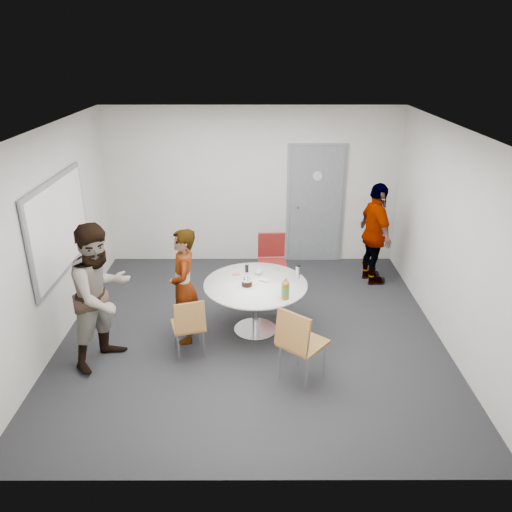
{
  "coord_description": "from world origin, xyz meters",
  "views": [
    {
      "loc": [
        0.05,
        -5.82,
        3.61
      ],
      "look_at": [
        0.06,
        0.25,
        1.01
      ],
      "focal_mm": 35.0,
      "sensor_mm": 36.0,
      "label": 1
    }
  ],
  "objects_px": {
    "door": "(316,205)",
    "chair_far": "(272,256)",
    "table": "(257,291)",
    "chair_near_left": "(189,323)",
    "person_main": "(184,286)",
    "person_right": "(375,234)",
    "person_left": "(101,295)",
    "chair_near_right": "(298,339)",
    "whiteboard": "(60,226)"
  },
  "relations": [
    {
      "from": "person_main",
      "to": "table",
      "type": "bearing_deg",
      "value": 93.37
    },
    {
      "from": "chair_far",
      "to": "chair_near_right",
      "type": "bearing_deg",
      "value": 92.85
    },
    {
      "from": "person_main",
      "to": "person_left",
      "type": "bearing_deg",
      "value": -69.78
    },
    {
      "from": "whiteboard",
      "to": "door",
      "type": "bearing_deg",
      "value": 32.66
    },
    {
      "from": "chair_near_left",
      "to": "table",
      "type": "bearing_deg",
      "value": 19.73
    },
    {
      "from": "chair_near_left",
      "to": "person_main",
      "type": "relative_size",
      "value": 0.53
    },
    {
      "from": "chair_near_right",
      "to": "table",
      "type": "bearing_deg",
      "value": 152.04
    },
    {
      "from": "whiteboard",
      "to": "person_right",
      "type": "height_order",
      "value": "whiteboard"
    },
    {
      "from": "door",
      "to": "person_main",
      "type": "distance_m",
      "value": 3.29
    },
    {
      "from": "chair_near_left",
      "to": "whiteboard",
      "type": "bearing_deg",
      "value": 137.73
    },
    {
      "from": "whiteboard",
      "to": "person_main",
      "type": "xyz_separation_m",
      "value": [
        1.6,
        -0.34,
        -0.69
      ]
    },
    {
      "from": "door",
      "to": "whiteboard",
      "type": "bearing_deg",
      "value": -147.34
    },
    {
      "from": "table",
      "to": "chair_near_left",
      "type": "bearing_deg",
      "value": -142.85
    },
    {
      "from": "chair_near_right",
      "to": "person_left",
      "type": "height_order",
      "value": "person_left"
    },
    {
      "from": "door",
      "to": "whiteboard",
      "type": "relative_size",
      "value": 1.12
    },
    {
      "from": "person_main",
      "to": "person_right",
      "type": "height_order",
      "value": "person_right"
    },
    {
      "from": "chair_near_left",
      "to": "person_right",
      "type": "relative_size",
      "value": 0.49
    },
    {
      "from": "table",
      "to": "person_main",
      "type": "height_order",
      "value": "person_main"
    },
    {
      "from": "door",
      "to": "chair_near_left",
      "type": "relative_size",
      "value": 2.62
    },
    {
      "from": "chair_near_right",
      "to": "person_left",
      "type": "xyz_separation_m",
      "value": [
        -2.29,
        0.47,
        0.31
      ]
    },
    {
      "from": "door",
      "to": "table",
      "type": "distance_m",
      "value": 2.69
    },
    {
      "from": "door",
      "to": "chair_near_right",
      "type": "height_order",
      "value": "door"
    },
    {
      "from": "chair_near_left",
      "to": "person_left",
      "type": "bearing_deg",
      "value": 164.43
    },
    {
      "from": "chair_near_left",
      "to": "chair_far",
      "type": "bearing_deg",
      "value": 43.01
    },
    {
      "from": "chair_far",
      "to": "person_main",
      "type": "relative_size",
      "value": 0.61
    },
    {
      "from": "chair_near_left",
      "to": "chair_near_right",
      "type": "xyz_separation_m",
      "value": [
        1.28,
        -0.5,
        0.09
      ]
    },
    {
      "from": "chair_near_left",
      "to": "chair_near_right",
      "type": "bearing_deg",
      "value": -38.79
    },
    {
      "from": "whiteboard",
      "to": "person_main",
      "type": "height_order",
      "value": "whiteboard"
    },
    {
      "from": "person_main",
      "to": "person_left",
      "type": "xyz_separation_m",
      "value": [
        -0.9,
        -0.48,
        0.13
      ]
    },
    {
      "from": "chair_far",
      "to": "person_left",
      "type": "height_order",
      "value": "person_left"
    },
    {
      "from": "table",
      "to": "chair_near_right",
      "type": "distance_m",
      "value": 1.22
    },
    {
      "from": "chair_far",
      "to": "person_right",
      "type": "height_order",
      "value": "person_right"
    },
    {
      "from": "chair_near_right",
      "to": "chair_far",
      "type": "height_order",
      "value": "chair_near_right"
    },
    {
      "from": "person_main",
      "to": "person_left",
      "type": "distance_m",
      "value": 1.03
    },
    {
      "from": "door",
      "to": "person_main",
      "type": "bearing_deg",
      "value": -126.73
    },
    {
      "from": "table",
      "to": "chair_far",
      "type": "bearing_deg",
      "value": 79.26
    },
    {
      "from": "chair_far",
      "to": "chair_near_left",
      "type": "bearing_deg",
      "value": 57.95
    },
    {
      "from": "person_main",
      "to": "person_right",
      "type": "distance_m",
      "value": 3.29
    },
    {
      "from": "door",
      "to": "person_right",
      "type": "relative_size",
      "value": 1.28
    },
    {
      "from": "person_main",
      "to": "person_right",
      "type": "bearing_deg",
      "value": 113.63
    },
    {
      "from": "door",
      "to": "chair_far",
      "type": "height_order",
      "value": "door"
    },
    {
      "from": "chair_near_left",
      "to": "person_left",
      "type": "distance_m",
      "value": 1.08
    },
    {
      "from": "person_right",
      "to": "person_main",
      "type": "bearing_deg",
      "value": 109.39
    },
    {
      "from": "chair_near_right",
      "to": "person_left",
      "type": "bearing_deg",
      "value": -151.68
    },
    {
      "from": "table",
      "to": "person_right",
      "type": "xyz_separation_m",
      "value": [
        1.88,
        1.53,
        0.22
      ]
    },
    {
      "from": "door",
      "to": "table",
      "type": "relative_size",
      "value": 1.56
    },
    {
      "from": "whiteboard",
      "to": "chair_far",
      "type": "distance_m",
      "value": 3.1
    },
    {
      "from": "whiteboard",
      "to": "chair_near_left",
      "type": "relative_size",
      "value": 2.35
    },
    {
      "from": "door",
      "to": "person_main",
      "type": "height_order",
      "value": "door"
    },
    {
      "from": "whiteboard",
      "to": "person_main",
      "type": "relative_size",
      "value": 1.24
    }
  ]
}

